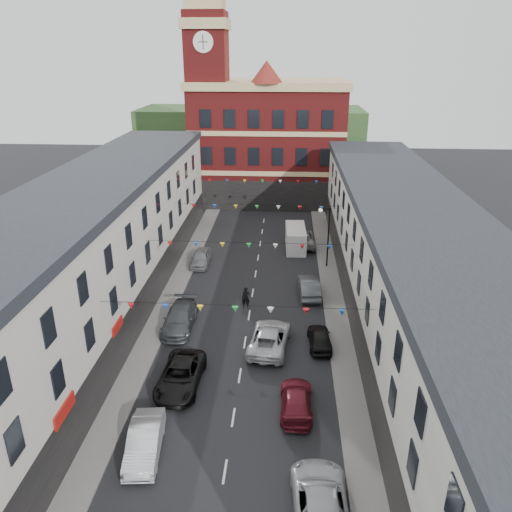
% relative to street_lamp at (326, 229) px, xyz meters
% --- Properties ---
extents(ground, '(160.00, 160.00, 0.00)m').
position_rel_street_lamp_xyz_m(ground, '(-6.55, -14.00, -3.90)').
color(ground, black).
rests_on(ground, ground).
extents(pavement_left, '(1.80, 64.00, 0.15)m').
position_rel_street_lamp_xyz_m(pavement_left, '(-13.45, -12.00, -3.83)').
color(pavement_left, '#605E5B').
rests_on(pavement_left, ground).
extents(pavement_right, '(1.80, 64.00, 0.15)m').
position_rel_street_lamp_xyz_m(pavement_right, '(0.35, -12.00, -3.83)').
color(pavement_right, '#605E5B').
rests_on(pavement_right, ground).
extents(terrace_left, '(8.40, 56.00, 10.70)m').
position_rel_street_lamp_xyz_m(terrace_left, '(-18.33, -13.00, 1.44)').
color(terrace_left, beige).
rests_on(terrace_left, ground).
extents(terrace_right, '(8.40, 56.00, 9.70)m').
position_rel_street_lamp_xyz_m(terrace_right, '(5.23, -13.00, 0.95)').
color(terrace_right, silver).
rests_on(terrace_right, ground).
extents(civic_building, '(20.60, 13.30, 18.50)m').
position_rel_street_lamp_xyz_m(civic_building, '(-6.55, 23.95, 4.23)').
color(civic_building, maroon).
rests_on(civic_building, ground).
extents(clock_tower, '(5.60, 5.60, 30.00)m').
position_rel_street_lamp_xyz_m(clock_tower, '(-14.05, 21.00, 11.03)').
color(clock_tower, maroon).
rests_on(clock_tower, ground).
extents(distant_hill, '(40.00, 14.00, 10.00)m').
position_rel_street_lamp_xyz_m(distant_hill, '(-10.55, 48.00, 1.10)').
color(distant_hill, '#294C23').
rests_on(distant_hill, ground).
extents(street_lamp, '(1.10, 0.36, 6.00)m').
position_rel_street_lamp_xyz_m(street_lamp, '(0.00, 0.00, 0.00)').
color(street_lamp, black).
rests_on(street_lamp, ground).
extents(car_left_b, '(2.08, 4.75, 1.52)m').
position_rel_street_lamp_xyz_m(car_left_b, '(-10.84, -24.99, -3.15)').
color(car_left_b, silver).
rests_on(car_left_b, ground).
extents(car_left_c, '(2.66, 5.45, 1.49)m').
position_rel_street_lamp_xyz_m(car_left_c, '(-10.15, -19.24, -3.16)').
color(car_left_c, black).
rests_on(car_left_c, ground).
extents(car_left_d, '(2.19, 5.37, 1.56)m').
position_rel_street_lamp_xyz_m(car_left_d, '(-11.66, -12.20, -3.13)').
color(car_left_d, '#3F4347').
rests_on(car_left_d, ground).
extents(car_left_e, '(1.75, 4.31, 1.47)m').
position_rel_street_lamp_xyz_m(car_left_e, '(-12.05, -0.14, -3.17)').
color(car_left_e, gray).
rests_on(car_left_e, ground).
extents(car_right_b, '(2.77, 5.63, 1.54)m').
position_rel_street_lamp_xyz_m(car_right_b, '(-1.95, -28.23, -3.14)').
color(car_right_b, '#A7A8AF').
rests_on(car_right_b, ground).
extents(car_right_c, '(1.88, 4.59, 1.33)m').
position_rel_street_lamp_xyz_m(car_right_c, '(-2.95, -21.08, -3.24)').
color(car_right_c, maroon).
rests_on(car_right_c, ground).
extents(car_right_d, '(1.74, 3.94, 1.32)m').
position_rel_street_lamp_xyz_m(car_right_d, '(-1.20, -14.14, -3.25)').
color(car_right_d, black).
rests_on(car_right_d, ground).
extents(car_right_e, '(1.94, 4.82, 1.56)m').
position_rel_street_lamp_xyz_m(car_right_e, '(-1.68, -6.05, -3.13)').
color(car_right_e, '#53565B').
rests_on(car_right_e, ground).
extents(car_right_f, '(2.91, 5.80, 1.57)m').
position_rel_street_lamp_xyz_m(car_right_f, '(-2.05, 5.92, -3.12)').
color(car_right_f, '#A0A1A4').
rests_on(car_right_f, ground).
extents(moving_car, '(3.22, 5.86, 1.55)m').
position_rel_street_lamp_xyz_m(moving_car, '(-4.75, -14.50, -3.13)').
color(moving_car, silver).
rests_on(moving_car, ground).
extents(white_van, '(2.20, 5.30, 2.31)m').
position_rel_street_lamp_xyz_m(white_van, '(-2.75, 4.88, -2.75)').
color(white_van, silver).
rests_on(white_van, ground).
extents(pedestrian, '(0.73, 0.52, 1.87)m').
position_rel_street_lamp_xyz_m(pedestrian, '(-6.90, -8.81, -2.97)').
color(pedestrian, black).
rests_on(pedestrian, ground).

